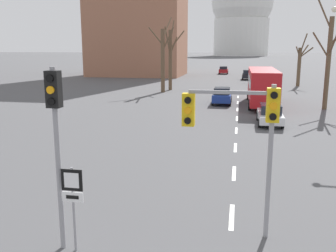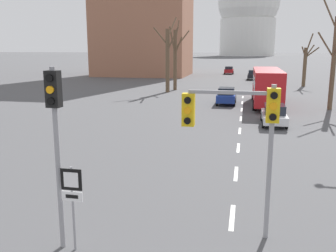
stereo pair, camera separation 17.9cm
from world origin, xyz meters
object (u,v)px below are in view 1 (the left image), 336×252
(sedan_near_left, at_px, (256,79))
(sedan_mid_centre, at_px, (270,114))
(sedan_far_left, at_px, (256,71))
(city_bus, at_px, (262,84))
(sedan_far_right, at_px, (224,70))
(sedan_near_right, at_px, (222,96))
(traffic_signal_near_left, at_px, (56,125))
(traffic_signal_centre_tall, at_px, (241,122))
(route_sign_post, at_px, (73,195))
(sedan_distant_centre, at_px, (247,75))

(sedan_near_left, distance_m, sedan_mid_centre, 32.04)
(sedan_far_left, height_order, city_bus, city_bus)
(sedan_far_left, distance_m, sedan_far_right, 7.48)
(sedan_near_right, relative_size, sedan_far_right, 1.02)
(traffic_signal_near_left, distance_m, city_bus, 29.30)
(sedan_mid_centre, height_order, sedan_far_left, sedan_far_left)
(sedan_far_right, bearing_deg, traffic_signal_near_left, -91.05)
(sedan_far_left, bearing_deg, traffic_signal_centre_tall, -92.73)
(sedan_far_left, bearing_deg, sedan_near_left, -92.37)
(traffic_signal_near_left, relative_size, sedan_far_left, 1.29)
(traffic_signal_near_left, bearing_deg, sedan_far_left, 83.36)
(traffic_signal_centre_tall, distance_m, sedan_mid_centre, 17.61)
(sedan_far_left, bearing_deg, city_bus, -91.54)
(traffic_signal_centre_tall, bearing_deg, route_sign_post, -157.64)
(traffic_signal_centre_tall, distance_m, sedan_far_right, 70.62)
(sedan_distant_centre, bearing_deg, city_bus, -88.32)
(traffic_signal_near_left, height_order, sedan_distant_centre, traffic_signal_near_left)
(sedan_mid_centre, xyz_separation_m, sedan_far_right, (-5.71, 53.22, 0.04))
(traffic_signal_centre_tall, relative_size, sedan_distant_centre, 1.18)
(route_sign_post, distance_m, sedan_near_right, 28.73)
(traffic_signal_near_left, height_order, city_bus, traffic_signal_near_left)
(traffic_signal_near_left, distance_m, sedan_far_left, 69.39)
(sedan_mid_centre, relative_size, sedan_distant_centre, 1.13)
(sedan_near_right, xyz_separation_m, sedan_mid_centre, (3.94, -9.52, -0.08))
(route_sign_post, xyz_separation_m, sedan_near_left, (6.87, 51.11, -0.85))
(city_bus, bearing_deg, sedan_far_left, 88.46)
(sedan_near_left, distance_m, sedan_near_right, 22.91)
(traffic_signal_near_left, xyz_separation_m, sedan_far_left, (8.02, 68.87, -2.74))
(sedan_near_left, bearing_deg, city_bus, -90.88)
(sedan_near_left, relative_size, sedan_near_right, 1.12)
(sedan_mid_centre, bearing_deg, sedan_near_right, 112.50)
(sedan_mid_centre, distance_m, sedan_far_left, 49.90)
(traffic_signal_centre_tall, height_order, sedan_distant_centre, traffic_signal_centre_tall)
(traffic_signal_near_left, xyz_separation_m, route_sign_post, (0.41, -0.09, -1.89))
(sedan_near_right, distance_m, sedan_distant_centre, 30.06)
(sedan_mid_centre, distance_m, sedan_far_right, 53.53)
(city_bus, bearing_deg, sedan_near_left, 89.12)
(route_sign_post, bearing_deg, sedan_near_left, 82.35)
(city_bus, bearing_deg, route_sign_post, -102.88)
(traffic_signal_near_left, relative_size, traffic_signal_centre_tall, 1.11)
(traffic_signal_near_left, height_order, sedan_near_left, traffic_signal_near_left)
(sedan_far_right, bearing_deg, sedan_near_left, -74.30)
(traffic_signal_centre_tall, xyz_separation_m, city_bus, (2.12, 26.70, -1.42))
(city_bus, bearing_deg, traffic_signal_near_left, -103.71)
(traffic_signal_centre_tall, height_order, city_bus, traffic_signal_centre_tall)
(sedan_distant_centre, relative_size, city_bus, 0.36)
(sedan_mid_centre, relative_size, sedan_far_right, 1.08)
(sedan_far_right, height_order, sedan_distant_centre, sedan_distant_centre)
(sedan_near_right, bearing_deg, route_sign_post, -95.35)
(route_sign_post, xyz_separation_m, city_bus, (6.52, 28.51, 0.40))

